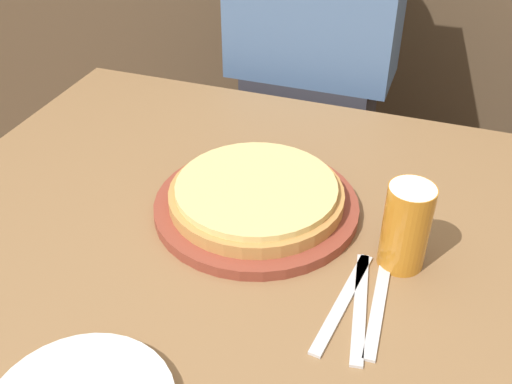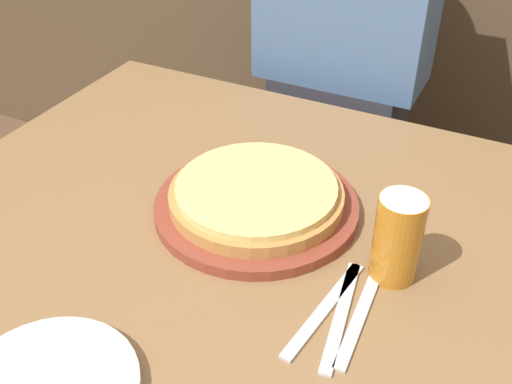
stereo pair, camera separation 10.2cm
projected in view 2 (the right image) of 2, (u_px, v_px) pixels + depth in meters
dining_table at (234, 383)px, 1.19m from camera, size 1.17×1.06×0.73m
pizza_on_board at (256, 199)px, 1.03m from camera, size 0.35×0.35×0.06m
beer_glass at (398, 235)px, 0.87m from camera, size 0.07×0.07×0.14m
fork at (324, 309)px, 0.85m from camera, size 0.05×0.22×0.00m
dinner_knife at (341, 315)px, 0.85m from camera, size 0.05×0.22×0.00m
spoon at (358, 321)px, 0.84m from camera, size 0.03×0.19×0.00m
diner_person at (338, 102)px, 1.58m from camera, size 0.41×0.20×1.32m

